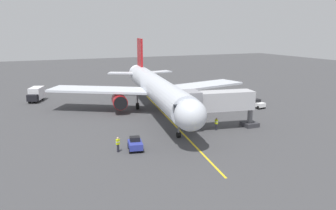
# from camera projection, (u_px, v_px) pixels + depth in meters

# --- Properties ---
(ground_plane) EXTENTS (220.00, 220.00, 0.00)m
(ground_plane) POSITION_uv_depth(u_px,v_px,m) (149.00, 114.00, 54.20)
(ground_plane) COLOR #424244
(apron_lead_in_line) EXTENTS (6.98, 39.47, 0.01)m
(apron_lead_in_line) POSITION_uv_depth(u_px,v_px,m) (171.00, 121.00, 49.47)
(apron_lead_in_line) COLOR yellow
(apron_lead_in_line) RESTS_ON ground
(airplane) EXTENTS (34.31, 40.22, 11.50)m
(airplane) POSITION_uv_depth(u_px,v_px,m) (156.00, 88.00, 54.23)
(airplane) COLOR silver
(airplane) RESTS_ON ground
(jet_bridge) EXTENTS (11.52, 4.61, 5.40)m
(jet_bridge) POSITION_uv_depth(u_px,v_px,m) (212.00, 102.00, 44.86)
(jet_bridge) COLOR #B7B7BC
(jet_bridge) RESTS_ON ground
(ground_crew_marshaller) EXTENTS (0.47, 0.38, 1.71)m
(ground_crew_marshaller) POSITION_uv_depth(u_px,v_px,m) (118.00, 144.00, 36.94)
(ground_crew_marshaller) COLOR #23232D
(ground_crew_marshaller) RESTS_ON ground
(ground_crew_wing_walker) EXTENTS (0.33, 0.44, 1.71)m
(ground_crew_wing_walker) POSITION_uv_depth(u_px,v_px,m) (216.00, 124.00, 45.02)
(ground_crew_wing_walker) COLOR #23232D
(ground_crew_wing_walker) RESTS_ON ground
(tug_near_nose) EXTENTS (1.96, 2.55, 1.50)m
(tug_near_nose) POSITION_uv_depth(u_px,v_px,m) (135.00, 144.00, 37.53)
(tug_near_nose) COLOR #2D3899
(tug_near_nose) RESTS_ON ground
(tug_portside) EXTENTS (1.76, 2.44, 1.50)m
(tug_portside) POSITION_uv_depth(u_px,v_px,m) (258.00, 104.00, 57.93)
(tug_portside) COLOR white
(tug_portside) RESTS_ON ground
(box_truck_starboard_side) EXTENTS (3.52, 5.00, 2.62)m
(box_truck_starboard_side) POSITION_uv_depth(u_px,v_px,m) (36.00, 94.00, 63.15)
(box_truck_starboard_side) COLOR black
(box_truck_starboard_side) RESTS_ON ground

